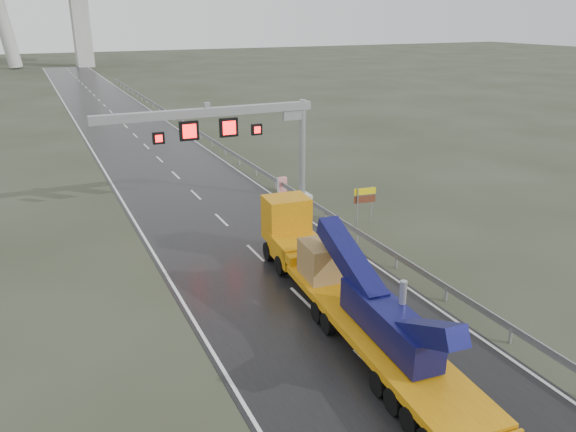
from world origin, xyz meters
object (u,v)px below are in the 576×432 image
heavy_haul_truck (335,276)px  sign_gantry (238,128)px  exit_sign_pair (365,199)px  striped_barrier (282,185)px

heavy_haul_truck → sign_gantry: bearing=90.2°
exit_sign_pair → striped_barrier: (-1.85, 8.63, -1.18)m
heavy_haul_truck → exit_sign_pair: 11.26m
sign_gantry → heavy_haul_truck: (-1.12, -15.37, -3.99)m
sign_gantry → exit_sign_pair: size_ratio=5.94×
sign_gantry → exit_sign_pair: 9.71m
exit_sign_pair → striped_barrier: exit_sign_pair is taller
sign_gantry → exit_sign_pair: sign_gantry is taller
striped_barrier → sign_gantry: bearing=-155.3°
heavy_haul_truck → striped_barrier: size_ratio=15.65×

